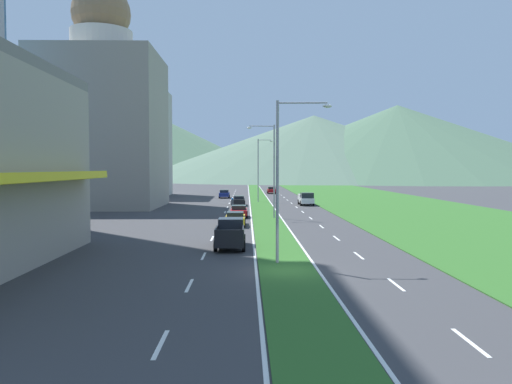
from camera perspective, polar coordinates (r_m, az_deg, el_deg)
name	(u,v)px	position (r m, az deg, el deg)	size (l,w,h in m)	color
ground_plane	(288,271)	(28.78, 3.55, -8.86)	(600.00, 600.00, 0.00)	#38383A
grass_median	(260,201)	(88.32, 0.41, -1.03)	(3.20, 240.00, 0.06)	#2D6023
grass_verge_right	(378,201)	(91.21, 13.47, -0.99)	(24.00, 240.00, 0.06)	#2D6023
lane_dash_left_1	(161,344)	(17.65, -10.62, -16.38)	(0.16, 2.80, 0.01)	silver
lane_dash_left_2	(189,285)	(25.60, -7.47, -10.32)	(0.16, 2.80, 0.01)	silver
lane_dash_left_3	(204,256)	(33.74, -5.88, -7.14)	(0.16, 2.80, 0.01)	silver
lane_dash_left_4	(212,238)	(41.95, -4.93, -5.20)	(0.16, 2.80, 0.01)	silver
lane_dash_left_5	(218,227)	(50.21, -4.29, -3.90)	(0.16, 2.80, 0.01)	silver
lane_dash_left_6	(222,218)	(58.49, -3.83, -2.96)	(0.16, 2.80, 0.01)	silver
lane_dash_left_7	(225,212)	(66.78, -3.48, -2.26)	(0.16, 2.80, 0.01)	silver
lane_dash_left_8	(227,207)	(75.09, -3.22, -1.71)	(0.16, 2.80, 0.01)	silver
lane_dash_left_9	(229,203)	(83.40, -3.00, -1.27)	(0.16, 2.80, 0.01)	silver
lane_dash_left_10	(231,200)	(91.71, -2.83, -0.91)	(0.16, 2.80, 0.01)	silver
lane_dash_left_11	(232,197)	(100.03, -2.68, -0.61)	(0.16, 2.80, 0.01)	silver
lane_dash_left_12	(233,195)	(108.35, -2.56, -0.36)	(0.16, 2.80, 0.01)	silver
lane_dash_left_13	(234,193)	(116.68, -2.45, -0.14)	(0.16, 2.80, 0.01)	silver
lane_dash_left_14	(235,192)	(125.00, -2.36, 0.05)	(0.16, 2.80, 0.01)	silver
lane_dash_left_15	(236,190)	(133.33, -2.28, 0.21)	(0.16, 2.80, 0.01)	silver
lane_dash_right_1	(470,342)	(18.93, 22.81, -15.22)	(0.16, 2.80, 0.01)	silver
lane_dash_right_2	(396,284)	(26.49, 15.38, -9.95)	(0.16, 2.80, 0.01)	silver
lane_dash_right_3	(359,256)	(34.42, 11.42, -6.98)	(0.16, 2.80, 0.01)	silver
lane_dash_right_4	(336,238)	(42.50, 8.98, -5.12)	(0.16, 2.80, 0.01)	silver
lane_dash_right_5	(321,227)	(50.67, 7.34, -3.85)	(0.16, 2.80, 0.01)	silver
lane_dash_right_6	(311,218)	(58.89, 6.15, -2.93)	(0.16, 2.80, 0.01)	silver
lane_dash_right_7	(303,212)	(67.13, 5.25, -2.24)	(0.16, 2.80, 0.01)	silver
lane_dash_right_8	(297,207)	(75.40, 4.56, -1.70)	(0.16, 2.80, 0.01)	silver
lane_dash_right_9	(292,203)	(83.68, 4.00, -1.26)	(0.16, 2.80, 0.01)	silver
lane_dash_right_10	(287,200)	(91.97, 3.54, -0.90)	(0.16, 2.80, 0.01)	silver
lane_dash_right_11	(284,197)	(100.26, 3.16, -0.60)	(0.16, 2.80, 0.01)	silver
lane_dash_right_12	(281,195)	(108.57, 2.83, -0.35)	(0.16, 2.80, 0.01)	silver
lane_dash_right_13	(279,193)	(116.88, 2.55, -0.14)	(0.16, 2.80, 0.01)	silver
lane_dash_right_14	(277,192)	(125.19, 2.31, 0.05)	(0.16, 2.80, 0.01)	silver
lane_dash_right_15	(275,190)	(133.51, 2.10, 0.22)	(0.16, 2.80, 0.01)	silver
edge_line_median_left	(250,201)	(88.30, -0.72, -1.05)	(0.16, 240.00, 0.01)	silver
edge_line_median_right	(270,201)	(88.39, 1.55, -1.04)	(0.16, 240.00, 0.01)	silver
domed_building	(103,118)	(79.02, -16.79, 7.93)	(16.80, 16.80, 32.57)	#9E9384
midrise_colored	(123,143)	(107.98, -14.67, 5.33)	(17.61, 17.61, 21.79)	#B7B2A8
hill_far_left	(138,143)	(314.28, -13.07, 5.41)	(176.46, 176.46, 42.15)	#47664C
hill_far_center	(314,148)	(260.51, 6.48, 4.97)	(182.73, 182.73, 32.39)	#516B56
hill_far_right	(397,142)	(265.66, 15.50, 5.36)	(191.43, 191.43, 37.21)	#47664C
street_lamp_near	(283,170)	(30.48, 3.09, 2.46)	(3.31, 0.38, 9.78)	#99999E
street_lamp_mid	(271,165)	(58.40, 1.73, 3.03)	(3.23, 0.41, 10.70)	#99999E
street_lamp_far	(260,167)	(86.30, 0.39, 2.86)	(2.58, 0.37, 10.66)	#99999E
car_0	(272,190)	(115.50, 1.76, 0.21)	(1.98, 4.51, 1.51)	maroon
car_1	(239,211)	(59.69, -1.92, -2.14)	(2.03, 4.36, 1.42)	maroon
car_2	(239,200)	(78.39, -1.91, -0.96)	(1.91, 4.62, 1.50)	black
car_3	(235,218)	(50.88, -2.33, -2.98)	(2.04, 4.74, 1.41)	yellow
car_4	(224,194)	(98.32, -3.57, -0.21)	(2.03, 4.52, 1.58)	navy
pickup_truck_0	(306,199)	(79.38, 5.63, -0.77)	(2.18, 5.40, 2.00)	silver
pickup_truck_1	(230,234)	(37.15, -2.88, -4.70)	(2.18, 5.40, 2.00)	black
motorcycle_rider	(232,206)	(67.84, -2.67, -1.55)	(0.36, 2.00, 1.80)	black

